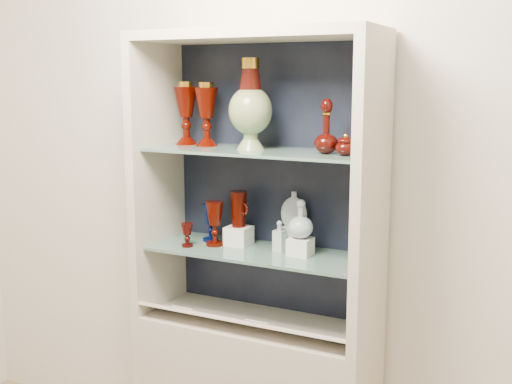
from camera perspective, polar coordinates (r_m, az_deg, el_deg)
The scene contains 28 objects.
wall_back at distance 2.78m, azimuth 2.02°, elevation 2.74°, with size 3.50×0.02×2.80m, color silver.
cabinet_back_panel at distance 2.76m, azimuth 1.75°, elevation 1.13°, with size 0.98×0.02×1.15m, color black.
cabinet_side_left at distance 2.84m, azimuth -8.72°, elevation 1.25°, with size 0.04×0.40×1.15m, color #BFB6A2.
cabinet_side_right at distance 2.42m, azimuth 10.23°, elevation -0.30°, with size 0.04×0.40×1.15m, color #BFB6A2.
cabinet_top_cap at distance 2.56m, azimuth 0.00°, elevation 13.79°, with size 1.00×0.40×0.04m, color #BFB6A2.
shelf_lower at distance 2.67m, azimuth 0.19°, elevation -5.35°, with size 0.92×0.34×0.01m, color slate.
shelf_upper at distance 2.59m, azimuth 0.20°, elevation 3.64°, with size 0.92×0.34×0.01m, color slate.
label_ledge at distance 2.64m, azimuth -1.08°, elevation -11.54°, with size 0.92×0.18×0.01m, color #BFB6A2.
label_card_0 at distance 2.61m, azimuth 0.39°, elevation -11.51°, with size 0.10×0.07×0.00m, color white.
label_card_1 at distance 2.77m, azimuth -6.22°, elevation -10.26°, with size 0.10×0.07×0.00m, color white.
pedestal_lamp_left at distance 2.81m, azimuth -6.24°, elevation 6.98°, with size 0.10×0.10×0.27m, color #430901, non-canonical shape.
pedestal_lamp_right at distance 2.74m, azimuth -4.41°, elevation 6.90°, with size 0.10×0.10×0.27m, color #430901, non-canonical shape.
enamel_urn at distance 2.59m, azimuth -0.50°, elevation 7.82°, with size 0.18×0.18×0.36m, color #094710, non-canonical shape.
ruby_decanter_a at distance 2.45m, azimuth 6.29°, elevation 6.12°, with size 0.09×0.09×0.24m, color #380703, non-canonical shape.
ruby_decanter_b at distance 2.49m, azimuth 9.56°, elevation 5.74°, with size 0.09×0.09×0.20m, color #380703, non-canonical shape.
lidded_bowl at distance 2.41m, azimuth 7.94°, elevation 4.22°, with size 0.08×0.08×0.09m, color #380703, non-canonical shape.
cobalt_goblet at distance 2.82m, azimuth -4.07°, elevation -2.72°, with size 0.07×0.07×0.16m, color #000D46, non-canonical shape.
ruby_goblet_tall at distance 2.73m, azimuth -3.68°, elevation -2.81°, with size 0.08×0.08×0.19m, color #430901, non-canonical shape.
ruby_goblet_small at distance 2.73m, azimuth -6.14°, elevation -3.83°, with size 0.05×0.05×0.10m, color #380703, non-canonical shape.
riser_ruby_pitcher at distance 2.75m, azimuth -1.55°, elevation -3.91°, with size 0.10×0.10×0.08m, color silver.
ruby_pitcher at distance 2.72m, azimuth -1.56°, elevation -1.53°, with size 0.11×0.07×0.15m, color #430901, non-canonical shape.
clear_square_bottle at distance 2.65m, azimuth 2.10°, elevation -3.92°, with size 0.04×0.04×0.13m, color #A1B5BE, non-canonical shape.
riser_flat_flask at distance 2.71m, azimuth 3.36°, elevation -4.03°, with size 0.09×0.09×0.09m, color silver.
flat_flask at distance 2.68m, azimuth 3.39°, elevation -1.49°, with size 0.11×0.04×0.16m, color #A8B6BD, non-canonical shape.
riser_clear_round_decanter at distance 2.60m, azimuth 3.97°, elevation -4.87°, with size 0.09×0.09×0.07m, color silver.
clear_round_decanter at distance 2.57m, azimuth 4.00°, elevation -2.49°, with size 0.10×0.10×0.15m, color #A1B5BE, non-canonical shape.
riser_cameo_medallion at distance 2.61m, azimuth 10.09°, elevation -4.60°, with size 0.08×0.08×0.10m, color silver.
cameo_medallion at distance 2.58m, azimuth 10.17°, elevation -2.08°, with size 0.11×0.04×0.14m, color black, non-canonical shape.
Camera 1 is at (1.14, -0.76, 1.76)m, focal length 45.00 mm.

